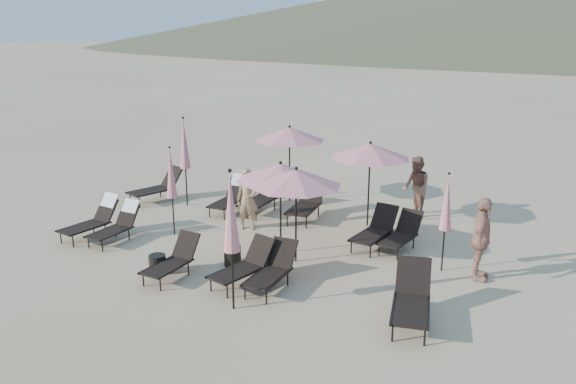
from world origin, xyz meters
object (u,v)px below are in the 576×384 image
Objects in this scene: beachgoer_a at (248,199)px; beachgoer_b at (416,187)px; umbrella_open_0 at (280,172)px; umbrella_closed_0 at (231,213)px; lounger_0 at (94,218)px; lounger_2 at (173,260)px; lounger_11 at (375,230)px; side_table_1 at (232,256)px; lounger_3 at (244,265)px; lounger_7 at (231,195)px; lounger_4 at (272,269)px; lounger_5 at (412,298)px; lounger_8 at (262,196)px; umbrella_closed_1 at (447,203)px; lounger_10 at (401,234)px; lounger_6 at (157,186)px; umbrella_open_2 at (290,134)px; beachgoer_c at (481,239)px; lounger_9 at (306,203)px; umbrella_closed_3 at (171,174)px; umbrella_open_1 at (296,178)px; side_table_0 at (157,264)px; umbrella_closed_2 at (184,144)px; lounger_1 at (117,223)px.

beachgoer_b is at bearing 17.27° from beachgoer_a.
umbrella_closed_0 is at bearing -73.65° from umbrella_open_0.
umbrella_closed_0 is (0.87, -2.96, -0.08)m from umbrella_open_0.
lounger_0 is 3.73m from lounger_2.
lounger_11 reaches higher than side_table_1.
lounger_11 reaches higher than lounger_3.
lounger_11 is at bearing -12.96° from lounger_7.
lounger_4 is 5.63m from lounger_7.
lounger_5 is 7.52m from lounger_8.
umbrella_closed_1 is at bearing -18.46° from lounger_8.
lounger_3 is 0.71× the size of umbrella_open_0.
lounger_0 is 0.99× the size of beachgoer_a.
lounger_10 is 5.29m from umbrella_closed_0.
umbrella_closed_0 is (6.76, -4.55, 1.50)m from lounger_6.
umbrella_open_2 is 7.48m from beachgoer_c.
umbrella_closed_3 reaches higher than lounger_9.
umbrella_open_1 reaches higher than lounger_10.
side_table_0 is (-2.63, -0.78, -0.21)m from lounger_4.
lounger_10 is at bearing 60.39° from beachgoer_c.
lounger_10 is at bearing 47.31° from side_table_1.
umbrella_closed_2 is at bearing -176.73° from lounger_10.
beachgoer_b is at bearing 69.28° from side_table_1.
umbrella_closed_0 is 1.17× the size of umbrella_closed_3.
umbrella_open_1 is (0.28, 1.65, 1.63)m from lounger_3.
beachgoer_a is (-5.46, -0.12, -0.77)m from umbrella_closed_1.
lounger_6 is 2.72m from lounger_7.
lounger_11 is 0.72× the size of umbrella_open_1.
lounger_5 is 8.49m from umbrella_open_2.
lounger_9 is (-4.86, 4.19, 0.01)m from lounger_5.
lounger_7 is 3.50× the size of side_table_1.
umbrella_closed_1 is at bearing -27.57° from lounger_10.
lounger_1 is 1.02× the size of lounger_10.
lounger_8 is 0.66× the size of umbrella_closed_0.
umbrella_closed_1 reaches higher than side_table_1.
beachgoer_a is (-2.37, 1.25, -1.20)m from umbrella_open_1.
lounger_0 is at bearing 172.21° from lounger_4.
lounger_1 is 0.69× the size of umbrella_open_0.
lounger_11 is 6.67m from umbrella_closed_2.
lounger_1 is 0.97× the size of lounger_3.
lounger_2 is 7.68m from beachgoer_b.
beachgoer_c is at bearing 11.60° from umbrella_closed_3.
umbrella_open_2 reaches higher than lounger_8.
lounger_2 is at bearing -50.10° from umbrella_closed_2.
umbrella_closed_0 is at bearing -105.37° from lounger_10.
umbrella_open_1 is 0.82× the size of umbrella_closed_0.
lounger_1 is 3.59m from side_table_1.
lounger_1 is 0.86× the size of beachgoer_c.
umbrella_closed_0 is (3.17, -6.89, -0.21)m from umbrella_open_2.
beachgoer_a is (2.31, 2.59, 0.39)m from lounger_1.
lounger_2 is 0.90× the size of lounger_7.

